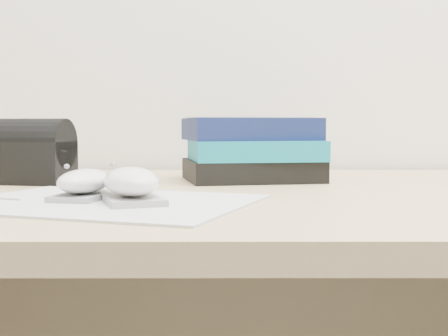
{
  "coord_description": "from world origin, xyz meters",
  "views": [
    {
      "loc": [
        -0.08,
        0.68,
        0.82
      ],
      "look_at": [
        -0.08,
        1.46,
        0.77
      ],
      "focal_mm": 50.0,
      "sensor_mm": 36.0,
      "label": 1
    }
  ],
  "objects_px": {
    "pouch": "(33,152)",
    "desk": "(274,333)",
    "mouse_front": "(131,184)",
    "book_stack": "(252,150)",
    "mouse_rear": "(85,184)"
  },
  "relations": [
    {
      "from": "mouse_rear",
      "to": "book_stack",
      "type": "height_order",
      "value": "book_stack"
    },
    {
      "from": "mouse_front",
      "to": "book_stack",
      "type": "height_order",
      "value": "book_stack"
    },
    {
      "from": "mouse_rear",
      "to": "pouch",
      "type": "relative_size",
      "value": 0.86
    },
    {
      "from": "pouch",
      "to": "desk",
      "type": "bearing_deg",
      "value": -5.41
    },
    {
      "from": "desk",
      "to": "pouch",
      "type": "bearing_deg",
      "value": 174.59
    },
    {
      "from": "pouch",
      "to": "mouse_rear",
      "type": "bearing_deg",
      "value": -59.86
    },
    {
      "from": "mouse_rear",
      "to": "pouch",
      "type": "bearing_deg",
      "value": 120.14
    },
    {
      "from": "mouse_rear",
      "to": "mouse_front",
      "type": "xyz_separation_m",
      "value": [
        0.06,
        -0.04,
        0.0
      ]
    },
    {
      "from": "mouse_rear",
      "to": "book_stack",
      "type": "bearing_deg",
      "value": 52.04
    },
    {
      "from": "book_stack",
      "to": "pouch",
      "type": "distance_m",
      "value": 0.36
    },
    {
      "from": "mouse_rear",
      "to": "mouse_front",
      "type": "height_order",
      "value": "mouse_front"
    },
    {
      "from": "pouch",
      "to": "book_stack",
      "type": "bearing_deg",
      "value": 8.79
    },
    {
      "from": "desk",
      "to": "mouse_front",
      "type": "distance_m",
      "value": 0.39
    },
    {
      "from": "mouse_rear",
      "to": "book_stack",
      "type": "distance_m",
      "value": 0.36
    },
    {
      "from": "mouse_front",
      "to": "pouch",
      "type": "xyz_separation_m",
      "value": [
        -0.2,
        0.26,
        0.03
      ]
    }
  ]
}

